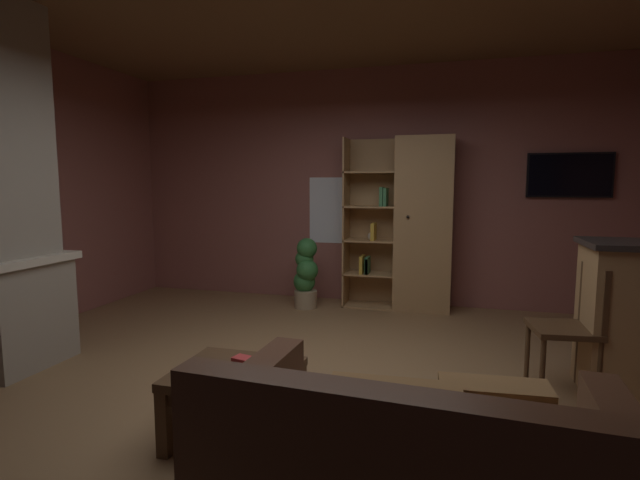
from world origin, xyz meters
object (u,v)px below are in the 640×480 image
table_book_0 (241,364)px  potted_floor_plant (306,273)px  bookshelf_cabinet (416,225)px  coffee_table (236,384)px  table_book_1 (248,364)px  dining_chair (576,320)px  table_book_2 (244,360)px  wall_mounted_tv (569,175)px

table_book_0 → potted_floor_plant: potted_floor_plant is taller
bookshelf_cabinet → table_book_0: bearing=-103.7°
coffee_table → potted_floor_plant: bearing=99.3°
coffee_table → table_book_1: (0.07, 0.02, 0.12)m
coffee_table → table_book_1: bearing=16.1°
bookshelf_cabinet → dining_chair: bookshelf_cabinet is taller
table_book_1 → dining_chair: (1.97, 1.19, 0.07)m
coffee_table → potted_floor_plant: (-0.48, 2.96, 0.08)m
bookshelf_cabinet → table_book_2: size_ratio=16.31×
bookshelf_cabinet → table_book_1: 3.34m
table_book_0 → dining_chair: size_ratio=0.13×
bookshelf_cabinet → dining_chair: bearing=-58.2°
dining_chair → table_book_2: bearing=-148.8°
coffee_table → table_book_2: (0.05, 0.01, 0.14)m
bookshelf_cabinet → coffee_table: (-0.78, -3.24, -0.66)m
table_book_0 → table_book_1: size_ratio=1.08×
coffee_table → table_book_0: (0.01, 0.05, 0.10)m
coffee_table → wall_mounted_tv: 4.40m
table_book_1 → potted_floor_plant: potted_floor_plant is taller
bookshelf_cabinet → dining_chair: 2.43m
bookshelf_cabinet → table_book_1: (-0.71, -3.22, -0.55)m
table_book_2 → potted_floor_plant: size_ratio=0.15×
dining_chair → bookshelf_cabinet: bearing=121.8°
bookshelf_cabinet → table_book_2: 3.36m
coffee_table → potted_floor_plant: size_ratio=0.81×
bookshelf_cabinet → wall_mounted_tv: size_ratio=2.30×
table_book_1 → dining_chair: dining_chair is taller
wall_mounted_tv → coffee_table: bearing=-125.2°
potted_floor_plant → coffee_table: bearing=-80.7°
table_book_0 → wall_mounted_tv: (2.43, 3.40, 1.15)m
wall_mounted_tv → dining_chair: bearing=-99.9°
table_book_0 → table_book_1: (0.07, -0.03, 0.02)m
coffee_table → dining_chair: (2.04, 1.21, 0.19)m
dining_chair → wall_mounted_tv: (0.39, 2.24, 1.05)m
table_book_0 → potted_floor_plant: bearing=99.6°
potted_floor_plant → wall_mounted_tv: bearing=9.6°
potted_floor_plant → wall_mounted_tv: wall_mounted_tv is taller
bookshelf_cabinet → table_book_2: bearing=-102.8°
table_book_2 → wall_mounted_tv: 4.33m
dining_chair → wall_mounted_tv: 2.51m
bookshelf_cabinet → wall_mounted_tv: (1.65, 0.21, 0.58)m
table_book_1 → potted_floor_plant: bearing=100.7°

